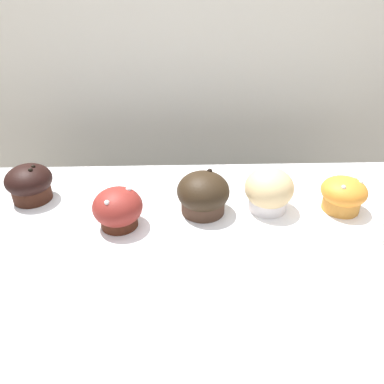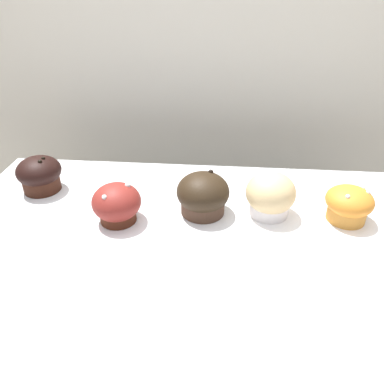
{
  "view_description": "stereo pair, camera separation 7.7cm",
  "coord_description": "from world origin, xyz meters",
  "px_view_note": "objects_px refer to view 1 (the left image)",
  "views": [
    {
      "loc": [
        -0.03,
        -0.54,
        1.4
      ],
      "look_at": [
        -0.01,
        0.11,
        1.0
      ],
      "focal_mm": 35.0,
      "sensor_mm": 36.0,
      "label": 1
    },
    {
      "loc": [
        0.04,
        -0.54,
        1.4
      ],
      "look_at": [
        -0.01,
        0.11,
        1.0
      ],
      "focal_mm": 35.0,
      "sensor_mm": 36.0,
      "label": 2
    }
  ],
  "objects_px": {
    "muffin_front_center": "(343,194)",
    "muffin_front_left": "(203,194)",
    "muffin_back_right": "(269,191)",
    "muffin_front_right": "(118,209)",
    "muffin_back_left": "(29,183)"
  },
  "relations": [
    {
      "from": "muffin_front_right",
      "to": "muffin_back_right",
      "type": "bearing_deg",
      "value": 9.27
    },
    {
      "from": "muffin_front_center",
      "to": "muffin_front_left",
      "type": "bearing_deg",
      "value": 179.56
    },
    {
      "from": "muffin_front_center",
      "to": "muffin_back_right",
      "type": "distance_m",
      "value": 0.15
    },
    {
      "from": "muffin_back_right",
      "to": "muffin_front_right",
      "type": "height_order",
      "value": "muffin_back_right"
    },
    {
      "from": "muffin_front_left",
      "to": "muffin_front_right",
      "type": "height_order",
      "value": "muffin_front_left"
    },
    {
      "from": "muffin_back_right",
      "to": "muffin_front_left",
      "type": "xyz_separation_m",
      "value": [
        -0.14,
        -0.01,
        -0.0
      ]
    },
    {
      "from": "muffin_front_left",
      "to": "muffin_front_right",
      "type": "bearing_deg",
      "value": -165.3
    },
    {
      "from": "muffin_front_center",
      "to": "muffin_front_left",
      "type": "height_order",
      "value": "muffin_front_left"
    },
    {
      "from": "muffin_front_center",
      "to": "muffin_back_left",
      "type": "distance_m",
      "value": 0.67
    },
    {
      "from": "muffin_front_center",
      "to": "muffin_front_left",
      "type": "xyz_separation_m",
      "value": [
        -0.29,
        0.0,
        0.0
      ]
    },
    {
      "from": "muffin_front_left",
      "to": "muffin_front_right",
      "type": "relative_size",
      "value": 1.11
    },
    {
      "from": "muffin_back_right",
      "to": "muffin_front_center",
      "type": "bearing_deg",
      "value": -2.9
    },
    {
      "from": "muffin_front_left",
      "to": "muffin_front_center",
      "type": "bearing_deg",
      "value": -0.44
    },
    {
      "from": "muffin_back_right",
      "to": "muffin_back_left",
      "type": "bearing_deg",
      "value": 173.95
    },
    {
      "from": "muffin_back_left",
      "to": "muffin_front_right",
      "type": "xyz_separation_m",
      "value": [
        0.2,
        -0.1,
        -0.0
      ]
    }
  ]
}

